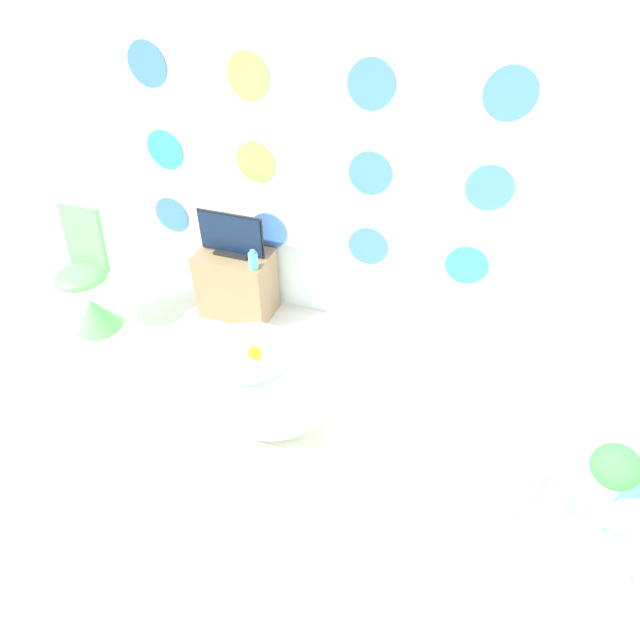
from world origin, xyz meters
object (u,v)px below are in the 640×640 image
Objects in this scene: bathtub at (254,386)px; tv at (231,236)px; vase at (253,260)px; chair at (90,295)px; potted_plant_left at (614,470)px.

tv reaches higher than bathtub.
tv is at bearing 151.00° from vase.
potted_plant_left is (3.21, -0.73, 0.43)m from chair.
chair is at bearing -150.70° from tv.
potted_plant_left is (1.72, -0.30, 0.43)m from bathtub.
bathtub is at bearing 170.21° from potted_plant_left.
bathtub is 1.55m from chair.
bathtub is 1.01× the size of chair.
vase is (1.13, 0.39, 0.29)m from chair.
vase is 0.53× the size of potted_plant_left.
potted_plant_left is (2.30, -1.24, 0.07)m from tv.
bathtub is at bearing -16.08° from chair.
potted_plant_left is at bearing -28.22° from vase.
chair reaches higher than vase.
potted_plant_left is at bearing -28.30° from tv.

